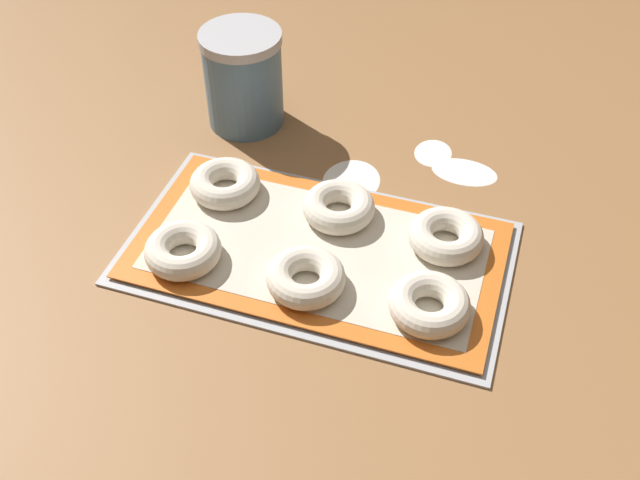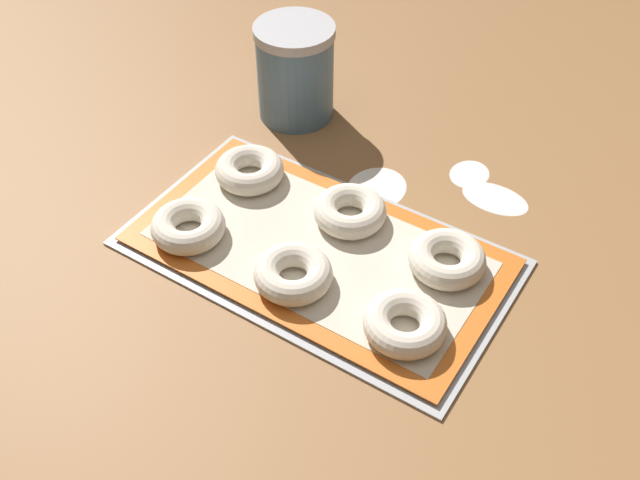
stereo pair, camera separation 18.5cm
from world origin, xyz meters
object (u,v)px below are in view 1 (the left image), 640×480
bagel_front_right (429,304)px  bagel_back_center (339,207)px  baking_tray (320,252)px  bagel_front_center (306,277)px  bagel_back_left (225,183)px  bagel_back_right (446,236)px  bagel_front_left (183,250)px  flour_canister (243,78)px

bagel_front_right → bagel_back_center: 0.22m
baking_tray → bagel_front_center: bearing=-86.7°
bagel_front_center → bagel_back_left: size_ratio=1.00×
bagel_back_left → bagel_back_right: bearing=-1.2°
bagel_front_left → flour_canister: bearing=98.0°
bagel_back_left → bagel_back_center: (0.18, 0.00, 0.00)m
bagel_front_left → flour_canister: 0.35m
baking_tray → bagel_front_left: (-0.17, -0.08, 0.02)m
bagel_back_right → bagel_back_left: bearing=178.8°
baking_tray → bagel_front_center: bagel_front_center is taller
bagel_front_left → bagel_front_right: 0.34m
bagel_front_center → bagel_front_right: same height
bagel_front_right → bagel_back_right: (-0.00, 0.13, 0.00)m
bagel_front_left → bagel_front_center: 0.18m
baking_tray → bagel_back_center: size_ratio=5.06×
bagel_back_right → baking_tray: bearing=-159.2°
baking_tray → bagel_front_right: bearing=-21.6°
bagel_front_center → bagel_back_left: (-0.18, 0.14, 0.00)m
bagel_front_left → flour_canister: size_ratio=0.64×
bagel_back_center → flour_canister: bearing=139.4°
bagel_back_left → bagel_back_center: bearing=1.2°
bagel_back_right → flour_canister: 0.44m
bagel_front_right → bagel_back_center: bearing=139.6°
bagel_front_left → bagel_front_center: size_ratio=1.00×
bagel_back_center → baking_tray: bearing=-93.3°
bagel_back_left → bagel_back_right: (0.34, -0.01, 0.00)m
bagel_back_left → bagel_front_center: bearing=-38.7°
baking_tray → bagel_back_left: 0.19m
bagel_front_left → bagel_back_left: 0.15m
flour_canister → bagel_front_left: bearing=-82.0°
bagel_front_right → baking_tray: bearing=158.4°
baking_tray → bagel_front_right: (0.17, -0.07, 0.02)m
bagel_back_left → bagel_back_center: 0.18m
bagel_front_center → flour_canister: bearing=123.5°
bagel_back_center → bagel_back_right: bearing=-4.0°
bagel_back_left → flour_canister: bearing=103.4°
baking_tray → bagel_back_center: (0.00, 0.07, 0.02)m
bagel_front_right → flour_canister: size_ratio=0.64×
bagel_front_left → bagel_back_right: (0.33, 0.14, 0.00)m
bagel_front_right → bagel_back_right: bearing=92.1°
bagel_back_right → bagel_back_center: bearing=176.0°
baking_tray → bagel_back_center: bagel_back_center is taller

